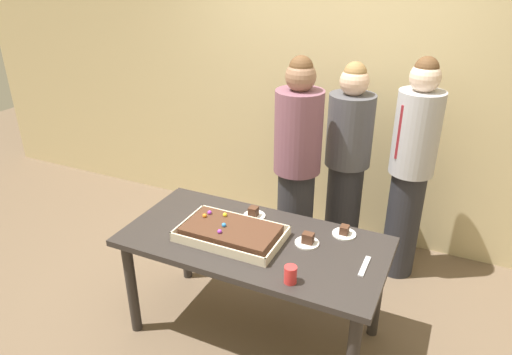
{
  "coord_description": "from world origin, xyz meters",
  "views": [
    {
      "loc": [
        1.06,
        -2.22,
        2.34
      ],
      "look_at": [
        -0.05,
        0.15,
        1.1
      ],
      "focal_mm": 32.67,
      "sensor_mm": 36.0,
      "label": 1
    }
  ],
  "objects_px": {
    "party_table": "(254,252)",
    "drink_cup_nearest": "(290,275)",
    "sheet_cake": "(231,232)",
    "plated_slice_near_left": "(344,232)",
    "person_serving_front": "(297,169)",
    "person_striped_tie_right": "(347,164)",
    "cake_server_utensil": "(365,266)",
    "person_green_shirt_behind": "(411,169)",
    "plated_slice_near_right": "(308,240)",
    "plated_slice_far_left": "(254,214)"
  },
  "relations": [
    {
      "from": "person_green_shirt_behind",
      "to": "person_striped_tie_right",
      "type": "bearing_deg",
      "value": -52.77
    },
    {
      "from": "plated_slice_near_right",
      "to": "person_striped_tie_right",
      "type": "distance_m",
      "value": 1.04
    },
    {
      "from": "party_table",
      "to": "cake_server_utensil",
      "type": "bearing_deg",
      "value": 0.73
    },
    {
      "from": "sheet_cake",
      "to": "plated_slice_near_left",
      "type": "distance_m",
      "value": 0.71
    },
    {
      "from": "drink_cup_nearest",
      "to": "cake_server_utensil",
      "type": "bearing_deg",
      "value": 42.95
    },
    {
      "from": "party_table",
      "to": "drink_cup_nearest",
      "type": "xyz_separation_m",
      "value": [
        0.36,
        -0.3,
        0.15
      ]
    },
    {
      "from": "drink_cup_nearest",
      "to": "person_serving_front",
      "type": "height_order",
      "value": "person_serving_front"
    },
    {
      "from": "cake_server_utensil",
      "to": "drink_cup_nearest",
      "type": "bearing_deg",
      "value": -137.05
    },
    {
      "from": "cake_server_utensil",
      "to": "person_green_shirt_behind",
      "type": "distance_m",
      "value": 1.13
    },
    {
      "from": "plated_slice_near_left",
      "to": "drink_cup_nearest",
      "type": "relative_size",
      "value": 1.5
    },
    {
      "from": "plated_slice_far_left",
      "to": "person_striped_tie_right",
      "type": "relative_size",
      "value": 0.09
    },
    {
      "from": "plated_slice_far_left",
      "to": "person_serving_front",
      "type": "relative_size",
      "value": 0.09
    },
    {
      "from": "plated_slice_near_left",
      "to": "person_striped_tie_right",
      "type": "bearing_deg",
      "value": 104.55
    },
    {
      "from": "party_table",
      "to": "person_green_shirt_behind",
      "type": "height_order",
      "value": "person_green_shirt_behind"
    },
    {
      "from": "plated_slice_far_left",
      "to": "sheet_cake",
      "type": "bearing_deg",
      "value": -93.4
    },
    {
      "from": "plated_slice_near_left",
      "to": "person_green_shirt_behind",
      "type": "bearing_deg",
      "value": 72.47
    },
    {
      "from": "plated_slice_near_right",
      "to": "person_striped_tie_right",
      "type": "relative_size",
      "value": 0.09
    },
    {
      "from": "person_serving_front",
      "to": "person_striped_tie_right",
      "type": "bearing_deg",
      "value": 149.47
    },
    {
      "from": "cake_server_utensil",
      "to": "person_serving_front",
      "type": "xyz_separation_m",
      "value": [
        -0.7,
        0.76,
        0.16
      ]
    },
    {
      "from": "party_table",
      "to": "cake_server_utensil",
      "type": "xyz_separation_m",
      "value": [
        0.69,
        0.01,
        0.1
      ]
    },
    {
      "from": "drink_cup_nearest",
      "to": "person_serving_front",
      "type": "distance_m",
      "value": 1.14
    },
    {
      "from": "person_serving_front",
      "to": "person_green_shirt_behind",
      "type": "height_order",
      "value": "person_serving_front"
    },
    {
      "from": "person_striped_tie_right",
      "to": "plated_slice_far_left",
      "type": "bearing_deg",
      "value": -4.93
    },
    {
      "from": "sheet_cake",
      "to": "person_serving_front",
      "type": "bearing_deg",
      "value": 81.28
    },
    {
      "from": "person_striped_tie_right",
      "to": "person_green_shirt_behind",
      "type": "bearing_deg",
      "value": 109.25
    },
    {
      "from": "sheet_cake",
      "to": "person_serving_front",
      "type": "relative_size",
      "value": 0.37
    },
    {
      "from": "sheet_cake",
      "to": "plated_slice_near_left",
      "type": "height_order",
      "value": "sheet_cake"
    },
    {
      "from": "party_table",
      "to": "sheet_cake",
      "type": "relative_size",
      "value": 2.54
    },
    {
      "from": "cake_server_utensil",
      "to": "plated_slice_far_left",
      "type": "bearing_deg",
      "value": 163.37
    },
    {
      "from": "plated_slice_near_right",
      "to": "sheet_cake",
      "type": "bearing_deg",
      "value": -163.25
    },
    {
      "from": "plated_slice_near_left",
      "to": "plated_slice_far_left",
      "type": "bearing_deg",
      "value": -176.49
    },
    {
      "from": "sheet_cake",
      "to": "cake_server_utensil",
      "type": "height_order",
      "value": "sheet_cake"
    },
    {
      "from": "plated_slice_near_right",
      "to": "person_green_shirt_behind",
      "type": "xyz_separation_m",
      "value": [
        0.44,
        1.03,
        0.14
      ]
    },
    {
      "from": "party_table",
      "to": "drink_cup_nearest",
      "type": "distance_m",
      "value": 0.49
    },
    {
      "from": "person_serving_front",
      "to": "sheet_cake",
      "type": "bearing_deg",
      "value": -0.05
    },
    {
      "from": "person_serving_front",
      "to": "person_striped_tie_right",
      "type": "distance_m",
      "value": 0.46
    },
    {
      "from": "plated_slice_near_right",
      "to": "person_serving_front",
      "type": "bearing_deg",
      "value": 115.88
    },
    {
      "from": "plated_slice_near_left",
      "to": "person_striped_tie_right",
      "type": "xyz_separation_m",
      "value": [
        -0.22,
        0.84,
        0.1
      ]
    },
    {
      "from": "plated_slice_near_left",
      "to": "person_green_shirt_behind",
      "type": "height_order",
      "value": "person_green_shirt_behind"
    },
    {
      "from": "party_table",
      "to": "person_serving_front",
      "type": "bearing_deg",
      "value": 90.65
    },
    {
      "from": "party_table",
      "to": "person_striped_tie_right",
      "type": "distance_m",
      "value": 1.18
    },
    {
      "from": "party_table",
      "to": "drink_cup_nearest",
      "type": "height_order",
      "value": "drink_cup_nearest"
    },
    {
      "from": "party_table",
      "to": "plated_slice_near_right",
      "type": "bearing_deg",
      "value": 16.0
    },
    {
      "from": "plated_slice_far_left",
      "to": "person_green_shirt_behind",
      "type": "bearing_deg",
      "value": 44.87
    },
    {
      "from": "plated_slice_far_left",
      "to": "person_striped_tie_right",
      "type": "distance_m",
      "value": 0.97
    },
    {
      "from": "sheet_cake",
      "to": "plated_slice_near_right",
      "type": "bearing_deg",
      "value": 16.75
    },
    {
      "from": "person_green_shirt_behind",
      "to": "party_table",
      "type": "bearing_deg",
      "value": 3.32
    },
    {
      "from": "sheet_cake",
      "to": "party_table",
      "type": "bearing_deg",
      "value": 18.52
    },
    {
      "from": "person_serving_front",
      "to": "person_striped_tie_right",
      "type": "xyz_separation_m",
      "value": [
        0.29,
        0.35,
        -0.05
      ]
    },
    {
      "from": "plated_slice_near_right",
      "to": "person_serving_front",
      "type": "distance_m",
      "value": 0.77
    }
  ]
}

